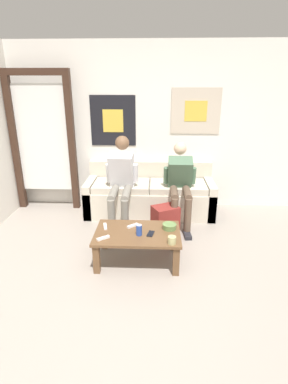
{
  "coord_description": "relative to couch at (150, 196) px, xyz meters",
  "views": [
    {
      "loc": [
        0.06,
        -2.11,
        1.95
      ],
      "look_at": [
        -0.1,
        1.41,
        0.66
      ],
      "focal_mm": 28.0,
      "sensor_mm": 36.0,
      "label": 1
    }
  ],
  "objects": [
    {
      "name": "ground_plane",
      "position": [
        0.05,
        -2.3,
        -0.28
      ],
      "size": [
        18.0,
        18.0,
        0.0
      ],
      "primitive_type": "plane",
      "color": "gray"
    },
    {
      "name": "wall_back",
      "position": [
        0.05,
        0.37,
        1.0
      ],
      "size": [
        10.0,
        0.07,
        2.55
      ],
      "color": "white",
      "rests_on": "ground_plane"
    },
    {
      "name": "door_frame",
      "position": [
        -1.67,
        0.15,
        0.92
      ],
      "size": [
        1.0,
        0.1,
        2.15
      ],
      "color": "#382319",
      "rests_on": "ground_plane"
    },
    {
      "name": "couch",
      "position": [
        0.0,
        0.0,
        0.0
      ],
      "size": [
        1.96,
        0.73,
        0.76
      ],
      "color": "beige",
      "rests_on": "ground_plane"
    },
    {
      "name": "coffee_table",
      "position": [
        -0.1,
        -1.39,
        0.02
      ],
      "size": [
        0.96,
        0.63,
        0.37
      ],
      "color": "brown",
      "rests_on": "ground_plane"
    },
    {
      "name": "person_seated_adult",
      "position": [
        -0.4,
        -0.38,
        0.4
      ],
      "size": [
        0.47,
        0.95,
        1.24
      ],
      "color": "gray",
      "rests_on": "ground_plane"
    },
    {
      "name": "person_seated_teen",
      "position": [
        0.44,
        -0.36,
        0.35
      ],
      "size": [
        0.47,
        0.9,
        1.15
      ],
      "color": "brown",
      "rests_on": "ground_plane"
    },
    {
      "name": "backpack",
      "position": [
        0.23,
        -0.74,
        -0.09
      ],
      "size": [
        0.41,
        0.38,
        0.4
      ],
      "color": "maroon",
      "rests_on": "ground_plane"
    },
    {
      "name": "ceramic_bowl",
      "position": [
        0.26,
        -1.3,
        0.12
      ],
      "size": [
        0.16,
        0.16,
        0.07
      ],
      "color": "#607F47",
      "rests_on": "coffee_table"
    },
    {
      "name": "pillar_candle",
      "position": [
        0.27,
        -1.63,
        0.13
      ],
      "size": [
        0.09,
        0.09,
        0.09
      ],
      "color": "tan",
      "rests_on": "coffee_table"
    },
    {
      "name": "drink_can_blue",
      "position": [
        -0.08,
        -1.46,
        0.15
      ],
      "size": [
        0.07,
        0.07,
        0.12
      ],
      "color": "#28479E",
      "rests_on": "coffee_table"
    },
    {
      "name": "game_controller_near_left",
      "position": [
        -0.49,
        -1.29,
        0.1
      ],
      "size": [
        0.07,
        0.15,
        0.03
      ],
      "color": "white",
      "rests_on": "coffee_table"
    },
    {
      "name": "game_controller_near_right",
      "position": [
        -0.46,
        -1.57,
        0.1
      ],
      "size": [
        0.13,
        0.11,
        0.03
      ],
      "color": "white",
      "rests_on": "coffee_table"
    },
    {
      "name": "game_controller_far_center",
      "position": [
        -0.17,
        -1.26,
        0.1
      ],
      "size": [
        0.13,
        0.12,
        0.03
      ],
      "color": "white",
      "rests_on": "coffee_table"
    },
    {
      "name": "cell_phone",
      "position": [
        0.05,
        -1.44,
        0.09
      ],
      "size": [
        0.09,
        0.15,
        0.01
      ],
      "color": "black",
      "rests_on": "coffee_table"
    }
  ]
}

